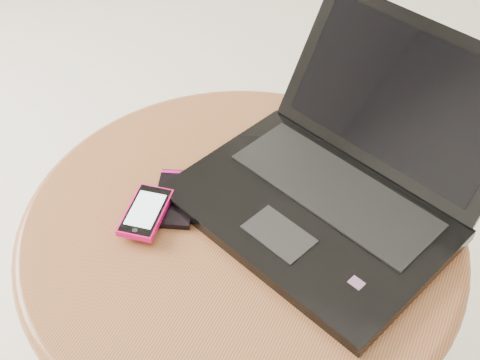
% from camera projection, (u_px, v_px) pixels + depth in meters
% --- Properties ---
extents(table, '(0.69, 0.69, 0.55)m').
position_uv_depth(table, '(241.00, 269.00, 1.04)').
color(table, '#552C11').
rests_on(table, ground).
extents(laptop, '(0.51, 0.51, 0.24)m').
position_uv_depth(laptop, '(337.00, 179.00, 0.97)').
color(laptop, black).
rests_on(laptop, table).
extents(phone_black, '(0.10, 0.13, 0.01)m').
position_uv_depth(phone_black, '(175.00, 198.00, 0.99)').
color(phone_black, black).
rests_on(phone_black, table).
extents(phone_pink, '(0.07, 0.11, 0.01)m').
position_uv_depth(phone_pink, '(146.00, 212.00, 0.95)').
color(phone_pink, '#E10961').
rests_on(phone_pink, phone_black).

